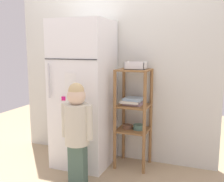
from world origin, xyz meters
name	(u,v)px	position (x,y,z in m)	size (l,w,h in m)	color
ground_plane	(103,166)	(0.00, 0.00, 0.00)	(6.00, 6.00, 0.00)	tan
kitchen_wall_back	(113,71)	(0.00, 0.35, 1.09)	(2.54, 0.03, 2.18)	silver
refrigerator	(84,94)	(-0.24, 0.02, 0.84)	(0.63, 0.63, 1.68)	white
child_standing	(77,124)	(-0.07, -0.47, 0.63)	(0.34, 0.25, 1.04)	#486457
pantry_shelf_unit	(133,110)	(0.32, 0.14, 0.67)	(0.37, 0.35, 1.14)	olive
fruit_bin	(135,66)	(0.33, 0.14, 1.17)	(0.22, 0.17, 0.08)	white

